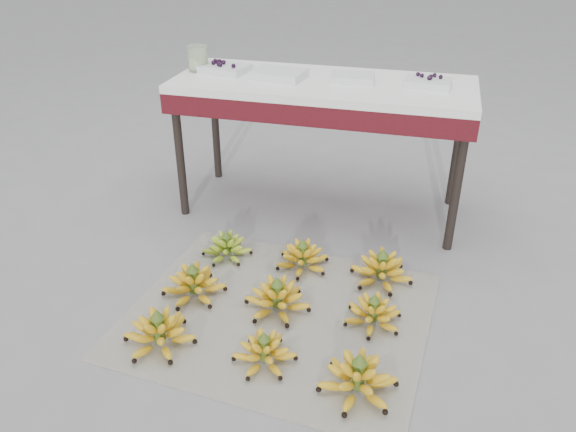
% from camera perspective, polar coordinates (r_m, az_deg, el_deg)
% --- Properties ---
extents(ground, '(60.00, 60.00, 0.00)m').
position_cam_1_polar(ground, '(2.47, 1.72, -9.68)').
color(ground, gray).
rests_on(ground, ground).
extents(newspaper_mat, '(1.33, 1.15, 0.01)m').
position_cam_1_polar(newspaper_mat, '(2.45, -0.97, -9.95)').
color(newspaper_mat, silver).
rests_on(newspaper_mat, ground).
extents(bunch_front_left, '(0.32, 0.32, 0.17)m').
position_cam_1_polar(bunch_front_left, '(2.32, -12.95, -11.47)').
color(bunch_front_left, gold).
rests_on(bunch_front_left, newspaper_mat).
extents(bunch_front_center, '(0.25, 0.25, 0.15)m').
position_cam_1_polar(bunch_front_center, '(2.20, -2.40, -13.64)').
color(bunch_front_center, gold).
rests_on(bunch_front_center, newspaper_mat).
extents(bunch_front_right, '(0.29, 0.29, 0.18)m').
position_cam_1_polar(bunch_front_right, '(2.10, 7.15, -16.06)').
color(bunch_front_right, gold).
rests_on(bunch_front_right, newspaper_mat).
extents(bunch_mid_left, '(0.32, 0.32, 0.17)m').
position_cam_1_polar(bunch_mid_left, '(2.55, -9.54, -6.86)').
color(bunch_mid_left, gold).
rests_on(bunch_mid_left, newspaper_mat).
extents(bunch_mid_center, '(0.34, 0.34, 0.17)m').
position_cam_1_polar(bunch_mid_center, '(2.44, -1.09, -8.38)').
color(bunch_mid_center, gold).
rests_on(bunch_mid_center, newspaper_mat).
extents(bunch_mid_right, '(0.30, 0.30, 0.15)m').
position_cam_1_polar(bunch_mid_right, '(2.39, 8.64, -9.76)').
color(bunch_mid_right, gold).
rests_on(bunch_mid_right, newspaper_mat).
extents(bunch_back_left, '(0.30, 0.30, 0.15)m').
position_cam_1_polar(bunch_back_left, '(2.81, -6.23, -3.21)').
color(bunch_back_left, '#649819').
rests_on(bunch_back_left, newspaper_mat).
extents(bunch_back_center, '(0.30, 0.30, 0.16)m').
position_cam_1_polar(bunch_back_center, '(2.71, 1.49, -4.25)').
color(bunch_back_center, gold).
rests_on(bunch_back_center, newspaper_mat).
extents(bunch_back_right, '(0.38, 0.38, 0.17)m').
position_cam_1_polar(bunch_back_right, '(2.65, 9.48, -5.40)').
color(bunch_back_right, gold).
rests_on(bunch_back_right, newspaper_mat).
extents(vendor_table, '(1.56, 0.62, 0.75)m').
position_cam_1_polar(vendor_table, '(3.02, 3.55, 12.00)').
color(vendor_table, black).
rests_on(vendor_table, ground).
extents(tray_far_left, '(0.28, 0.22, 0.06)m').
position_cam_1_polar(tray_far_left, '(3.17, -6.46, 14.68)').
color(tray_far_left, silver).
rests_on(tray_far_left, vendor_table).
extents(tray_left, '(0.29, 0.23, 0.04)m').
position_cam_1_polar(tray_left, '(3.03, -0.95, 14.21)').
color(tray_left, silver).
rests_on(tray_left, vendor_table).
extents(tray_right, '(0.23, 0.18, 0.04)m').
position_cam_1_polar(tray_right, '(3.00, 6.56, 13.77)').
color(tray_right, silver).
rests_on(tray_right, vendor_table).
extents(tray_far_right, '(0.23, 0.17, 0.06)m').
position_cam_1_polar(tray_far_right, '(2.97, 14.06, 13.03)').
color(tray_far_right, silver).
rests_on(tray_far_right, vendor_table).
extents(glass_jar, '(0.14, 0.14, 0.14)m').
position_cam_1_polar(glass_jar, '(3.21, -9.12, 15.53)').
color(glass_jar, beige).
rests_on(glass_jar, vendor_table).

